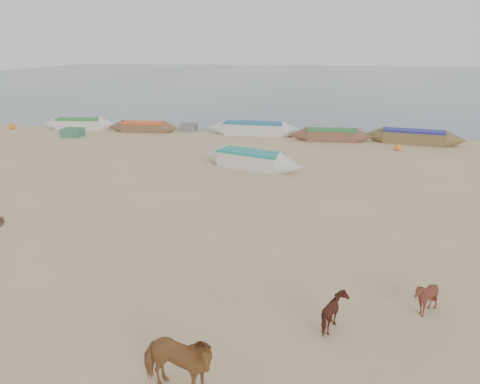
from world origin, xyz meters
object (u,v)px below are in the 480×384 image
(cow_adult, at_px, (177,364))
(calf_right, at_px, (336,313))
(calf_front, at_px, (426,297))
(near_canoe, at_px, (250,159))

(cow_adult, height_order, calf_right, cow_adult)
(calf_right, bearing_deg, calf_front, -70.53)
(cow_adult, relative_size, near_canoe, 0.27)
(cow_adult, bearing_deg, near_canoe, 13.50)
(calf_front, distance_m, calf_right, 2.49)
(cow_adult, xyz_separation_m, calf_right, (3.01, 2.75, -0.26))
(calf_front, distance_m, near_canoe, 15.19)
(calf_right, height_order, near_canoe, near_canoe)
(calf_front, bearing_deg, cow_adult, -61.55)
(cow_adult, height_order, calf_front, cow_adult)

